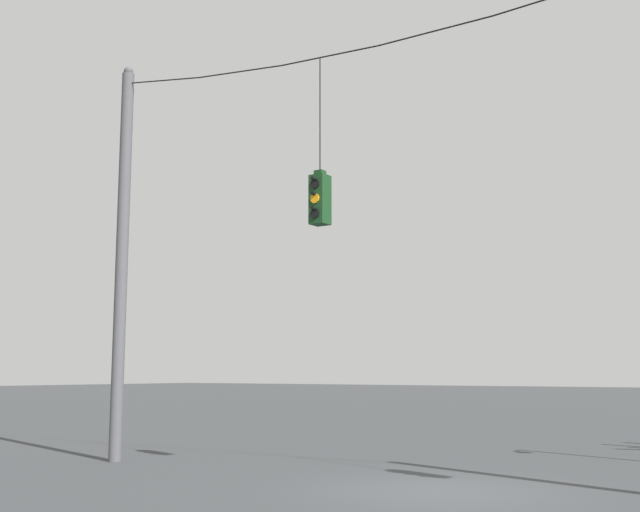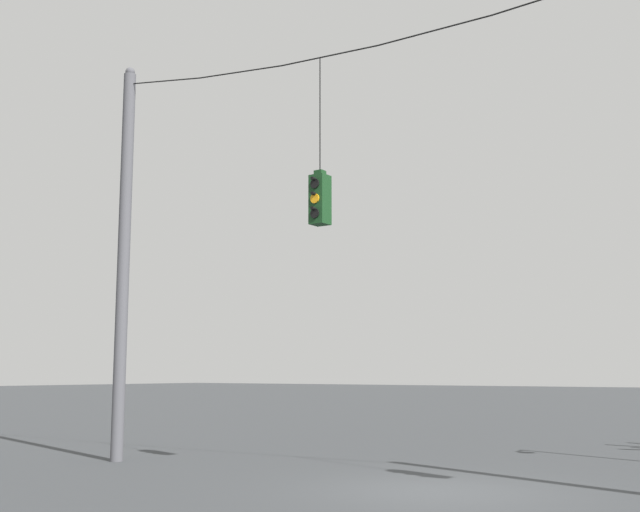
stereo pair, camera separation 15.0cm
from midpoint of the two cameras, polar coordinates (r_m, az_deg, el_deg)
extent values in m
plane|color=#383A3D|center=(14.70, 8.92, -16.23)|extent=(200.00, 200.00, 0.00)
cylinder|color=#4C4C51|center=(19.90, -13.59, -0.36)|extent=(0.30, 0.30, 9.43)
sphere|color=#4C4C51|center=(21.07, -13.14, 12.62)|extent=(0.24, 0.24, 0.24)
cylinder|color=black|center=(20.08, -10.84, 12.12)|extent=(2.39, 0.03, 0.39)
cylinder|color=black|center=(18.45, -5.51, 12.89)|extent=(2.39, 0.03, 0.27)
cylinder|color=black|center=(17.04, 0.83, 14.04)|extent=(2.39, 0.03, 0.15)
cylinder|color=black|center=(15.92, 8.27, 15.55)|extent=(2.39, 0.03, 0.03)
cube|color=#143819|center=(16.25, 0.27, 4.01)|extent=(0.34, 0.34, 1.02)
cube|color=#143819|center=(16.38, 0.26, 5.91)|extent=(0.19, 0.19, 0.10)
cylinder|color=black|center=(16.73, 0.26, 10.07)|extent=(0.02, 0.02, 2.40)
cylinder|color=black|center=(16.17, -0.11, 5.18)|extent=(0.20, 0.03, 0.20)
cylinder|color=black|center=(16.16, -0.20, 5.52)|extent=(0.07, 0.12, 0.07)
cylinder|color=orange|center=(16.10, -0.11, 4.12)|extent=(0.20, 0.03, 0.20)
cylinder|color=black|center=(16.09, -0.20, 4.46)|extent=(0.07, 0.12, 0.07)
cylinder|color=black|center=(16.04, -0.11, 3.06)|extent=(0.20, 0.03, 0.20)
cylinder|color=black|center=(16.02, -0.20, 3.40)|extent=(0.07, 0.12, 0.07)
camera|label=1|loc=(0.08, -89.73, -0.04)|focal=45.00mm
camera|label=2|loc=(0.08, 90.27, 0.04)|focal=45.00mm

